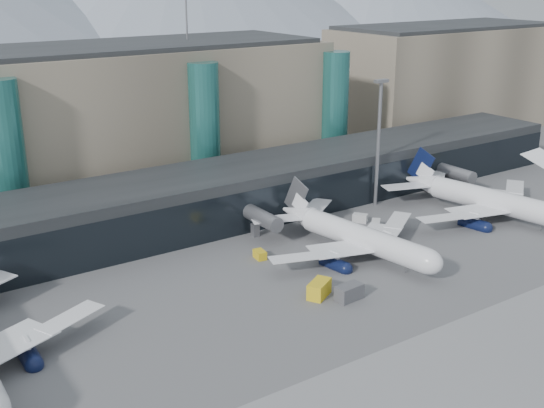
{
  "coord_description": "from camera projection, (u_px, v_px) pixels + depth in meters",
  "views": [
    {
      "loc": [
        -62.04,
        -49.6,
        45.31
      ],
      "look_at": [
        -6.53,
        32.0,
        11.63
      ],
      "focal_mm": 45.0,
      "sensor_mm": 36.0,
      "label": 1
    }
  ],
  "objects": [
    {
      "name": "ground",
      "position": [
        456.0,
        348.0,
        86.47
      ],
      "size": [
        900.0,
        900.0,
        0.0
      ],
      "primitive_type": "plane",
      "color": "#515154",
      "rests_on": "ground"
    },
    {
      "name": "concourse",
      "position": [
        225.0,
        195.0,
        130.03
      ],
      "size": [
        170.0,
        27.0,
        10.0
      ],
      "color": "black",
      "rests_on": "ground"
    },
    {
      "name": "terminal_main",
      "position": [
        37.0,
        127.0,
        138.6
      ],
      "size": [
        130.0,
        30.0,
        31.0
      ],
      "color": "gray",
      "rests_on": "ground"
    },
    {
      "name": "terminal_east",
      "position": [
        444.0,
        78.0,
        202.48
      ],
      "size": [
        70.0,
        30.0,
        31.0
      ],
      "color": "gray",
      "rests_on": "ground"
    },
    {
      "name": "teal_towers",
      "position": [
        114.0,
        142.0,
        131.88
      ],
      "size": [
        116.4,
        19.4,
        46.0
      ],
      "color": "#246661",
      "rests_on": "ground"
    },
    {
      "name": "lightmast_mid",
      "position": [
        379.0,
        136.0,
        135.35
      ],
      "size": [
        3.0,
        1.2,
        25.6
      ],
      "color": "slate",
      "rests_on": "ground"
    },
    {
      "name": "jet_parked_mid",
      "position": [
        348.0,
        226.0,
        115.42
      ],
      "size": [
        35.96,
        36.02,
        11.69
      ],
      "rotation": [
        0.0,
        0.0,
        1.71
      ],
      "color": "silver",
      "rests_on": "ground"
    },
    {
      "name": "jet_parked_right",
      "position": [
        478.0,
        191.0,
        133.14
      ],
      "size": [
        38.16,
        38.6,
        12.47
      ],
      "rotation": [
        0.0,
        0.0,
        1.74
      ],
      "color": "silver",
      "rests_on": "ground"
    },
    {
      "name": "veh_b",
      "position": [
        260.0,
        255.0,
        113.39
      ],
      "size": [
        1.83,
        2.65,
        1.43
      ],
      "primitive_type": "cube",
      "rotation": [
        0.0,
        0.0,
        1.44
      ],
      "color": "gold",
      "rests_on": "ground"
    },
    {
      "name": "veh_c",
      "position": [
        349.0,
        292.0,
        99.02
      ],
      "size": [
        4.28,
        2.5,
        2.29
      ],
      "primitive_type": "cube",
      "rotation": [
        0.0,
        0.0,
        0.08
      ],
      "color": "#48484D",
      "rests_on": "ground"
    },
    {
      "name": "veh_d",
      "position": [
        376.0,
        225.0,
        126.5
      ],
      "size": [
        3.17,
        3.14,
        1.66
      ],
      "primitive_type": "cube",
      "rotation": [
        0.0,
        0.0,
        0.77
      ],
      "color": "silver",
      "rests_on": "ground"
    },
    {
      "name": "veh_g",
      "position": [
        360.0,
        218.0,
        129.96
      ],
      "size": [
        2.87,
        3.16,
        1.6
      ],
      "primitive_type": "cube",
      "rotation": [
        0.0,
        0.0,
        -0.97
      ],
      "color": "silver",
      "rests_on": "ground"
    },
    {
      "name": "veh_h",
      "position": [
        319.0,
        289.0,
        100.02
      ],
      "size": [
        4.87,
        4.1,
        2.38
      ],
      "primitive_type": "cube",
      "rotation": [
        0.0,
        0.0,
        0.52
      ],
      "color": "gold",
      "rests_on": "ground"
    }
  ]
}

